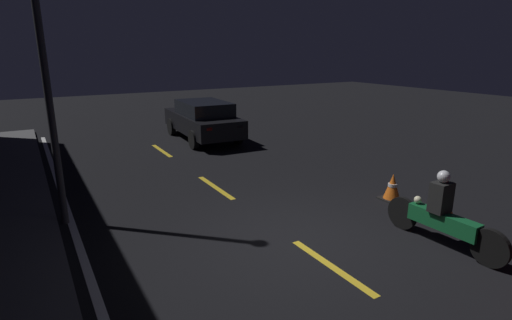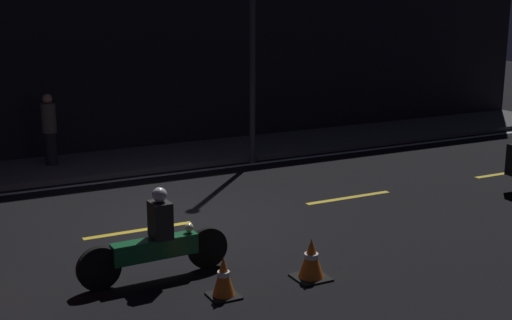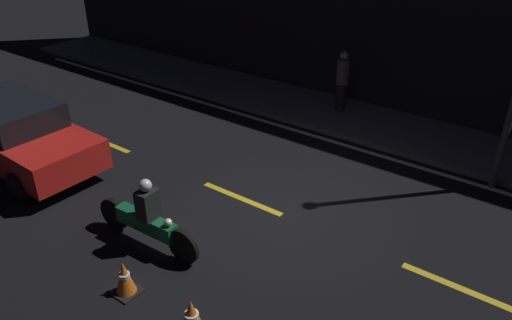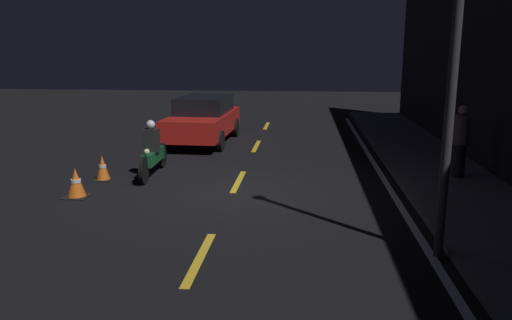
# 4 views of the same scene
# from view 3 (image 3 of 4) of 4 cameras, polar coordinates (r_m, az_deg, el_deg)

# --- Properties ---
(ground_plane) EXTENTS (56.00, 56.00, 0.00)m
(ground_plane) POSITION_cam_3_polar(r_m,az_deg,el_deg) (9.93, 2.96, -6.30)
(ground_plane) COLOR black
(raised_curb) EXTENTS (28.00, 2.37, 0.13)m
(raised_curb) POSITION_cam_3_polar(r_m,az_deg,el_deg) (13.76, 14.43, 3.61)
(raised_curb) COLOR #4C4C4F
(raised_curb) RESTS_ON ground
(building_front) EXTENTS (28.00, 0.30, 6.14)m
(building_front) POSITION_cam_3_polar(r_m,az_deg,el_deg) (14.06, 18.22, 16.61)
(building_front) COLOR black
(building_front) RESTS_ON ground
(lane_dash_a) EXTENTS (2.00, 0.14, 0.01)m
(lane_dash_a) POSITION_cam_3_polar(r_m,az_deg,el_deg) (16.93, -26.63, 5.95)
(lane_dash_a) COLOR gold
(lane_dash_a) RESTS_ON ground
(lane_dash_b) EXTENTS (2.00, 0.14, 0.01)m
(lane_dash_b) POSITION_cam_3_polar(r_m,az_deg,el_deg) (13.31, -17.15, 2.05)
(lane_dash_b) COLOR gold
(lane_dash_b) RESTS_ON ground
(lane_dash_c) EXTENTS (2.00, 0.14, 0.01)m
(lane_dash_c) POSITION_cam_3_polar(r_m,az_deg,el_deg) (10.41, -1.64, -4.42)
(lane_dash_c) COLOR gold
(lane_dash_c) RESTS_ON ground
(lane_dash_d) EXTENTS (2.00, 0.14, 0.01)m
(lane_dash_d) POSITION_cam_3_polar(r_m,az_deg,el_deg) (8.94, 22.51, -13.46)
(lane_dash_d) COLOR gold
(lane_dash_d) RESTS_ON ground
(lane_solid_kerb) EXTENTS (25.20, 0.14, 0.01)m
(lane_solid_kerb) POSITION_cam_3_polar(r_m,az_deg,el_deg) (12.58, 11.79, 1.17)
(lane_solid_kerb) COLOR silver
(lane_solid_kerb) RESTS_ON ground
(taxi_red) EXTENTS (4.50, 2.02, 1.54)m
(taxi_red) POSITION_cam_3_polar(r_m,az_deg,el_deg) (12.58, -25.77, 2.89)
(taxi_red) COLOR red
(taxi_red) RESTS_ON ground
(motorcycle) EXTENTS (2.36, 0.37, 1.39)m
(motorcycle) POSITION_cam_3_polar(r_m,az_deg,el_deg) (9.05, -12.48, -6.55)
(motorcycle) COLOR black
(motorcycle) RESTS_ON ground
(traffic_cone_near) EXTENTS (0.42, 0.42, 0.61)m
(traffic_cone_near) POSITION_cam_3_polar(r_m,az_deg,el_deg) (8.31, -14.78, -12.90)
(traffic_cone_near) COLOR black
(traffic_cone_near) RESTS_ON ground
(traffic_cone_mid) EXTENTS (0.50, 0.50, 0.63)m
(traffic_cone_mid) POSITION_cam_3_polar(r_m,az_deg,el_deg) (7.50, -7.36, -17.47)
(traffic_cone_mid) COLOR black
(traffic_cone_mid) RESTS_ON ground
(pedestrian) EXTENTS (0.34, 0.34, 1.69)m
(pedestrian) POSITION_cam_3_polar(r_m,az_deg,el_deg) (14.18, 9.81, 8.92)
(pedestrian) COLOR black
(pedestrian) RESTS_ON raised_curb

